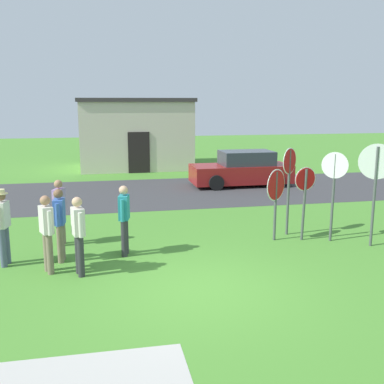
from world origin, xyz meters
The scene contains 15 objects.
ground_plane centered at (0.00, 0.00, 0.00)m, with size 80.00×80.00×0.00m, color #47842D.
street_asphalt centered at (0.00, 9.85, 0.00)m, with size 60.00×6.40×0.01m, color #38383A.
building_background centered at (0.15, 17.41, 1.90)m, with size 6.09×4.70×3.80m.
parked_car_on_street centered at (4.26, 10.69, 0.69)m, with size 4.31×2.03×1.51m.
stop_sign_center_cluster centered at (4.12, 2.48, 1.58)m, with size 0.54×0.46×2.35m.
stop_sign_rear_right centered at (2.67, 2.80, 1.29)m, with size 0.68×0.51×1.90m.
stop_sign_rear_left centered at (3.20, 3.23, 1.63)m, with size 0.56×0.46×2.40m.
stop_sign_far_back centered at (4.89, 1.85, 1.81)m, with size 0.81×0.39×2.60m.
stop_sign_leaning_left centered at (3.40, 2.64, 1.31)m, with size 0.62×0.16×1.96m.
person_holding_notes centered at (-2.29, 1.26, 0.95)m, with size 0.31×0.55×1.69m.
person_on_left centered at (-2.74, 2.23, 0.95)m, with size 0.25×0.57×1.69m.
person_in_dark_shirt centered at (-2.95, 1.55, 0.95)m, with size 0.34×0.53×1.69m.
person_near_signs centered at (-1.28, 2.37, 0.95)m, with size 0.29×0.56×1.69m.
person_with_sunhat centered at (-2.85, 3.49, 0.95)m, with size 0.33×0.54×1.69m.
person_in_teal centered at (-3.97, 2.20, 1.01)m, with size 0.42×0.56×1.74m.
Camera 1 is at (-1.78, -8.16, 3.61)m, focal length 42.61 mm.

